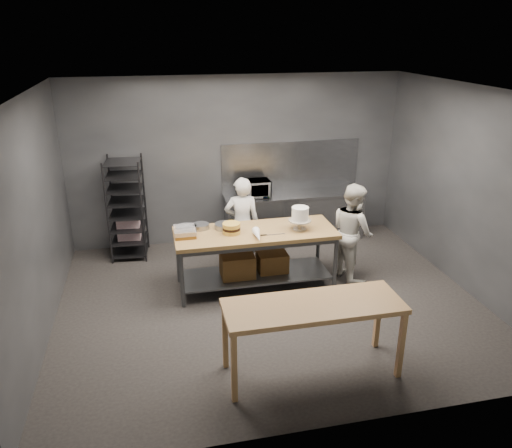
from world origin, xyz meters
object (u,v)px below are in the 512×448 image
at_px(near_counter, 313,311).
at_px(chef_behind, 242,224).
at_px(frosted_cake_stand, 300,216).
at_px(chef_right, 352,232).
at_px(microwave, 255,189).
at_px(speed_rack, 127,209).
at_px(layer_cake, 231,228).
at_px(work_table, 254,252).

bearing_deg(near_counter, chef_behind, 95.10).
relative_size(near_counter, frosted_cake_stand, 5.65).
height_order(chef_right, microwave, chef_right).
distance_m(speed_rack, chef_behind, 2.02).
bearing_deg(chef_right, frosted_cake_stand, 86.86).
xyz_separation_m(chef_behind, chef_right, (1.62, -0.69, -0.00)).
bearing_deg(frosted_cake_stand, microwave, 100.21).
height_order(chef_behind, layer_cake, chef_behind).
xyz_separation_m(work_table, layer_cake, (-0.34, -0.02, 0.43)).
height_order(microwave, layer_cake, microwave).
height_order(chef_behind, frosted_cake_stand, chef_behind).
bearing_deg(speed_rack, near_counter, -60.82).
relative_size(chef_behind, frosted_cake_stand, 4.38).
xyz_separation_m(speed_rack, chef_behind, (1.83, -0.87, -0.08)).
height_order(chef_behind, chef_right, chef_behind).
distance_m(microwave, frosted_cake_stand, 1.77).
bearing_deg(near_counter, microwave, 87.60).
distance_m(chef_right, microwave, 2.06).
xyz_separation_m(chef_right, layer_cake, (-1.91, -0.02, 0.23)).
relative_size(speed_rack, frosted_cake_stand, 4.94).
distance_m(chef_behind, frosted_cake_stand, 1.13).
height_order(work_table, chef_right, chef_right).
bearing_deg(microwave, layer_cake, -113.02).
distance_m(work_table, speed_rack, 2.46).
xyz_separation_m(microwave, frosted_cake_stand, (0.31, -1.74, 0.09)).
bearing_deg(chef_behind, chef_right, 163.49).
xyz_separation_m(work_table, chef_behind, (-0.05, 0.69, 0.20)).
bearing_deg(chef_right, microwave, 27.14).
height_order(work_table, frosted_cake_stand, frosted_cake_stand).
relative_size(frosted_cake_stand, layer_cake, 1.36).
relative_size(work_table, speed_rack, 1.37).
bearing_deg(speed_rack, microwave, 2.05).
bearing_deg(speed_rack, chef_behind, -25.49).
distance_m(near_counter, chef_behind, 2.87).
height_order(near_counter, layer_cake, layer_cake).
bearing_deg(work_table, speed_rack, 140.27).
xyz_separation_m(chef_right, frosted_cake_stand, (-0.89, -0.09, 0.37)).
distance_m(work_table, chef_behind, 0.72).
bearing_deg(layer_cake, chef_behind, 67.69).
distance_m(near_counter, frosted_cake_stand, 2.15).
relative_size(chef_behind, layer_cake, 5.97).
distance_m(chef_right, layer_cake, 1.93).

